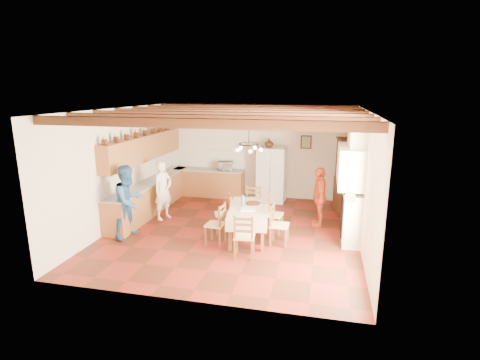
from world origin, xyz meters
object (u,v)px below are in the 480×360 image
(hutch, at_px, (346,176))
(dining_table, at_px, (248,211))
(chair_left_near, at_px, (215,224))
(chair_end_near, at_px, (244,236))
(chair_right_far, at_px, (274,214))
(person_man, at_px, (163,190))
(microwave, at_px, (226,166))
(chair_left_far, at_px, (223,213))
(person_woman_red, at_px, (319,197))
(person_woman_blue, at_px, (129,201))
(chair_right_near, at_px, (279,224))
(chair_end_far, at_px, (252,205))
(refrigerator, at_px, (272,174))

(hutch, bearing_deg, dining_table, -139.93)
(chair_left_near, height_order, chair_end_near, same)
(chair_right_far, bearing_deg, chair_left_near, 134.20)
(person_man, xyz_separation_m, microwave, (1.10, 2.46, 0.23))
(dining_table, bearing_deg, chair_left_far, 161.52)
(person_woman_red, distance_m, microwave, 3.68)
(hutch, distance_m, person_man, 5.13)
(person_woman_blue, distance_m, person_woman_red, 4.71)
(chair_right_near, height_order, chair_end_near, same)
(chair_end_near, bearing_deg, person_woman_red, -128.48)
(chair_end_near, height_order, chair_end_far, same)
(refrigerator, relative_size, chair_end_near, 1.79)
(chair_end_far, bearing_deg, person_woman_red, 5.12)
(chair_left_near, relative_size, person_man, 0.60)
(chair_left_near, xyz_separation_m, person_man, (-1.85, 1.33, 0.32))
(chair_right_far, bearing_deg, person_woman_red, -49.56)
(hutch, distance_m, person_woman_blue, 5.94)
(hutch, bearing_deg, chair_left_far, -150.01)
(chair_right_near, bearing_deg, microwave, 34.16)
(person_woman_blue, bearing_deg, chair_left_far, -56.20)
(person_woman_red, relative_size, microwave, 3.19)
(microwave, bearing_deg, chair_end_near, -87.13)
(chair_end_far, bearing_deg, microwave, 120.85)
(chair_left_far, bearing_deg, person_woman_blue, -91.22)
(chair_left_far, distance_m, chair_end_near, 1.53)
(hutch, distance_m, chair_left_far, 3.82)
(chair_left_far, distance_m, chair_right_near, 1.53)
(chair_right_near, distance_m, chair_end_near, 1.04)
(dining_table, distance_m, chair_right_near, 0.83)
(hutch, bearing_deg, microwave, 161.20)
(person_woman_blue, xyz_separation_m, microwave, (1.35, 3.82, 0.16))
(chair_left_far, distance_m, person_woman_red, 2.50)
(refrigerator, relative_size, chair_left_near, 1.79)
(refrigerator, distance_m, person_woman_red, 2.46)
(hutch, relative_size, chair_right_near, 2.19)
(dining_table, distance_m, chair_end_far, 1.07)
(person_man, bearing_deg, person_woman_blue, -166.93)
(person_man, bearing_deg, chair_left_far, -84.11)
(chair_end_far, height_order, person_man, person_man)
(person_man, bearing_deg, person_woman_red, -61.15)
(person_woman_red, bearing_deg, chair_end_far, -91.32)
(person_woman_blue, bearing_deg, chair_left_near, -75.69)
(chair_left_near, bearing_deg, person_woman_blue, -84.77)
(chair_end_far, height_order, microwave, microwave)
(chair_end_far, bearing_deg, hutch, 31.82)
(chair_right_far, bearing_deg, dining_table, 135.34)
(microwave, bearing_deg, person_woman_red, -51.23)
(dining_table, distance_m, person_man, 2.65)
(person_woman_blue, height_order, microwave, person_woman_blue)
(hutch, xyz_separation_m, person_man, (-4.82, -1.72, -0.25))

